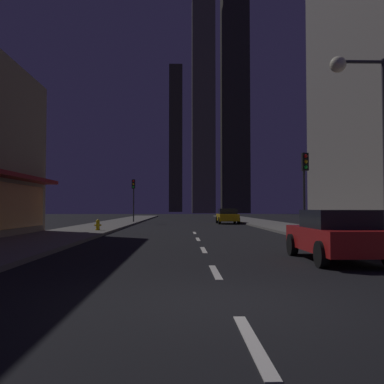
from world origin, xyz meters
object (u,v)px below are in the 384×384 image
Objects in this scene: traffic_light_far_left at (133,191)px; street_lamp_right at (361,104)px; car_parked_far at (227,216)px; traffic_light_near_right at (305,175)px; car_parked_near at (336,235)px; fire_hydrant_far_left at (98,225)px.

street_lamp_right is (10.88, -27.50, 1.87)m from traffic_light_far_left.
car_parked_far is 1.01× the size of traffic_light_near_right.
car_parked_near is 5.25m from street_lamp_right.
car_parked_near is at bearing -126.86° from street_lamp_right.
street_lamp_right reaches higher than fire_hydrant_far_left.
car_parked_far is 17.20m from fire_hydrant_far_left.
traffic_light_near_right reaches higher than fire_hydrant_far_left.
street_lamp_right is at bearing -90.96° from traffic_light_near_right.
fire_hydrant_far_left is 0.16× the size of traffic_light_far_left.
traffic_light_far_left is (0.40, 15.66, 2.74)m from fire_hydrant_far_left.
car_parked_far is at bearing -8.28° from traffic_light_far_left.
traffic_light_near_right is 0.64× the size of street_lamp_right.
car_parked_far is 19.28m from traffic_light_near_right.
traffic_light_near_right is 23.14m from traffic_light_far_left.
traffic_light_near_right is at bearing 89.04° from street_lamp_right.
car_parked_near is at bearing -56.23° from fire_hydrant_far_left.
street_lamp_right reaches higher than car_parked_near.
street_lamp_right is at bearing -86.11° from car_parked_far.
traffic_light_far_left is 29.63m from street_lamp_right.
fire_hydrant_far_left is 15.91m from traffic_light_far_left.
traffic_light_near_right is at bearing -61.61° from traffic_light_far_left.
fire_hydrant_far_left is at bearing -91.46° from traffic_light_far_left.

